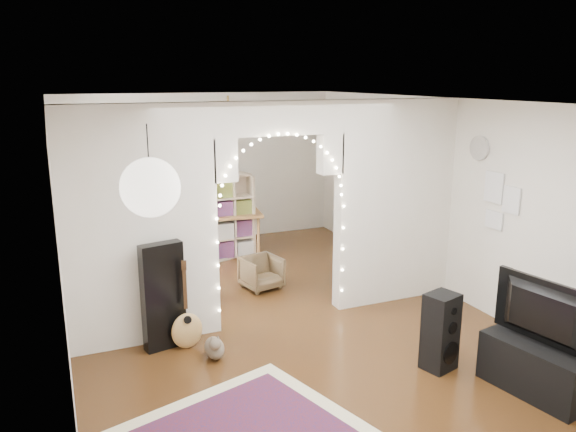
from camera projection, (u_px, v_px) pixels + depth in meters
name	position (u px, v px, depth m)	size (l,w,h in m)	color
floor	(280.00, 317.00, 7.13)	(7.50, 7.50, 0.00)	black
ceiling	(279.00, 101.00, 6.48)	(5.00, 7.50, 0.02)	white
wall_back	(201.00, 169.00, 10.16)	(5.00, 0.02, 2.70)	silver
wall_front	(508.00, 346.00, 3.46)	(5.00, 0.02, 2.70)	silver
wall_left	(58.00, 236.00, 5.86)	(0.02, 7.50, 2.70)	silver
wall_right	(446.00, 197.00, 7.76)	(0.02, 7.50, 2.70)	silver
divider_wall	(279.00, 208.00, 6.79)	(5.00, 0.20, 2.70)	silver
fairy_lights	(283.00, 200.00, 6.64)	(1.64, 0.04, 1.60)	#FFEABF
window	(56.00, 191.00, 7.44)	(0.04, 1.20, 1.40)	white
wall_clock	(480.00, 148.00, 7.03)	(0.31, 0.31, 0.03)	white
picture_frames	(499.00, 201.00, 6.82)	(0.02, 0.50, 0.70)	white
paper_lantern	(150.00, 187.00, 3.73)	(0.40, 0.40, 0.40)	white
ceiling_fan	(228.00, 116.00, 8.34)	(1.10, 1.10, 0.30)	#A98238
guitar_case	(163.00, 296.00, 6.20)	(0.47, 0.16, 1.22)	black
acoustic_guitar	(186.00, 316.00, 6.22)	(0.36, 0.17, 0.88)	tan
tabby_cat	(214.00, 347.00, 6.05)	(0.27, 0.49, 0.32)	brown
floor_speaker	(440.00, 332.00, 5.78)	(0.38, 0.36, 0.82)	black
media_console	(534.00, 369.00, 5.37)	(0.40, 1.00, 0.50)	black
tv	(540.00, 315.00, 5.23)	(1.07, 0.14, 0.62)	black
bookcase	(213.00, 219.00, 9.21)	(1.37, 0.35, 1.41)	#C4AA8E
dining_table	(224.00, 216.00, 9.46)	(1.30, 0.96, 0.76)	olive
flower_vase	(224.00, 207.00, 9.42)	(0.18, 0.18, 0.19)	silver
dining_chair_left	(181.00, 284.00, 7.54)	(0.55, 0.57, 0.52)	brown
dining_chair_right	(262.00, 273.00, 8.06)	(0.50, 0.52, 0.47)	brown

